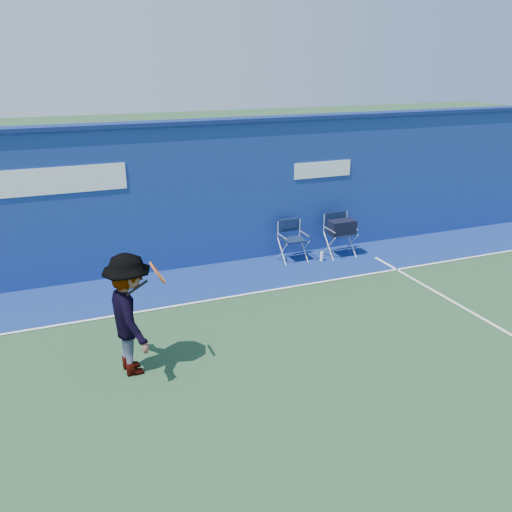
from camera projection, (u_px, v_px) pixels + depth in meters
name	position (u px, v px, depth m)	size (l,w,h in m)	color
ground	(257.00, 399.00, 7.17)	(80.00, 80.00, 0.00)	#254528
stadium_wall	(163.00, 197.00, 11.16)	(24.00, 0.50, 3.08)	navy
out_of_bounds_strip	(180.00, 286.00, 10.74)	(24.00, 1.80, 0.01)	navy
court_lines	(242.00, 375.00, 7.69)	(24.00, 12.00, 0.01)	white
directors_chair_left	(293.00, 248.00, 11.98)	(0.54, 0.50, 0.91)	silver
directors_chair_right	(340.00, 239.00, 12.23)	(0.58, 0.52, 0.98)	silver
water_bottle	(322.00, 257.00, 12.00)	(0.07, 0.07, 0.22)	white
tennis_player	(130.00, 315.00, 7.54)	(0.90, 1.21, 1.78)	#EA4738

